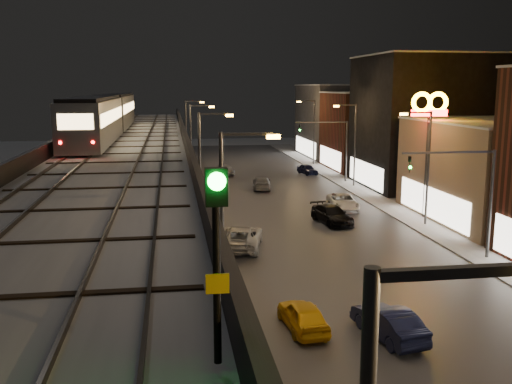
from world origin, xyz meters
TOP-DOWN VIEW (x-y plane):
  - road_surface at (7.50, 35.00)m, footprint 17.00×120.00m
  - sidewalk_right at (17.50, 35.00)m, footprint 4.00×120.00m
  - under_viaduct_pavement at (-6.00, 35.00)m, footprint 11.00×120.00m
  - elevated_viaduct at (-6.00, 31.84)m, footprint 9.00×100.00m
  - viaduct_trackbed at (-6.01, 31.97)m, footprint 8.40×100.00m
  - viaduct_parapet_streetside at (-1.65, 32.00)m, footprint 0.30×100.00m
  - viaduct_parapet_far at (-10.35, 32.00)m, footprint 0.30×100.00m
  - building_c at (23.99, 32.00)m, footprint 12.20×15.20m
  - building_d at (23.99, 48.00)m, footprint 12.20×13.20m
  - building_e at (23.99, 62.00)m, footprint 12.20×12.20m
  - building_f at (23.99, 76.00)m, footprint 12.20×16.20m
  - streetlight_left_1 at (-0.43, 13.00)m, footprint 2.57×0.28m
  - streetlight_left_2 at (-0.43, 31.00)m, footprint 2.57×0.28m
  - streetlight_right_2 at (16.73, 31.00)m, footprint 2.56×0.28m
  - streetlight_left_3 at (-0.43, 49.00)m, footprint 2.57×0.28m
  - streetlight_right_3 at (16.73, 49.00)m, footprint 2.56×0.28m
  - streetlight_left_4 at (-0.43, 67.00)m, footprint 2.57×0.28m
  - streetlight_right_4 at (16.73, 67.00)m, footprint 2.56×0.28m
  - traffic_light_rig_a at (15.84, 22.00)m, footprint 6.10×0.34m
  - traffic_light_rig_b at (15.84, 52.00)m, footprint 6.10×0.34m
  - subway_train at (-8.50, 43.60)m, footprint 2.90×35.49m
  - rail_signal at (-2.10, -2.28)m, footprint 0.36×0.43m
  - car_taxi at (2.92, 13.17)m, footprint 1.90×4.02m
  - car_near_white at (6.40, 11.77)m, footprint 2.28×4.48m
  - car_mid_silver at (1.81, 26.59)m, footprint 3.70×5.93m
  - car_mid_dark at (6.69, 48.58)m, footprint 2.48×4.86m
  - car_far_white at (3.64, 59.18)m, footprint 2.63×4.43m
  - car_onc_dark at (12.22, 37.42)m, footprint 2.91×5.31m
  - car_onc_white at (9.80, 32.55)m, footprint 2.84×5.20m
  - car_onc_red at (14.00, 58.20)m, footprint 2.25×3.92m
  - sign_mcdonalds at (18.00, 33.45)m, footprint 3.09×0.45m

SIDE VIEW (x-z plane):
  - road_surface at x=7.50m, z-range 0.00..0.06m
  - under_viaduct_pavement at x=-6.00m, z-range 0.00..0.06m
  - sidewalk_right at x=17.50m, z-range 0.00..0.14m
  - car_onc_red at x=14.00m, z-range 0.00..1.25m
  - car_taxi at x=2.92m, z-range 0.00..1.33m
  - car_mid_dark at x=6.69m, z-range 0.00..1.35m
  - car_near_white at x=6.40m, z-range 0.00..1.41m
  - car_onc_dark at x=12.22m, z-range 0.00..1.41m
  - car_far_white at x=3.64m, z-range 0.00..1.41m
  - car_onc_white at x=9.80m, z-range 0.00..1.43m
  - car_mid_silver at x=1.81m, z-range 0.00..1.53m
  - building_c at x=23.99m, z-range 0.00..8.16m
  - traffic_light_rig_a at x=15.84m, z-range 1.00..8.00m
  - traffic_light_rig_b at x=15.84m, z-range 1.00..8.00m
  - building_e at x=23.99m, z-range 0.00..10.16m
  - streetlight_left_1 at x=-0.43m, z-range 0.74..9.74m
  - streetlight_left_2 at x=-0.43m, z-range 0.74..9.74m
  - streetlight_right_2 at x=16.73m, z-range 0.74..9.74m
  - streetlight_left_3 at x=-0.43m, z-range 0.74..9.74m
  - streetlight_right_3 at x=16.73m, z-range 0.74..9.74m
  - streetlight_left_4 at x=-0.43m, z-range 0.74..9.74m
  - streetlight_right_4 at x=16.73m, z-range 0.74..9.74m
  - building_f at x=23.99m, z-range 0.00..11.16m
  - elevated_viaduct at x=-6.00m, z-range 2.47..8.77m
  - viaduct_trackbed at x=-6.01m, z-range 6.23..6.55m
  - viaduct_parapet_streetside at x=-1.65m, z-range 6.30..7.40m
  - viaduct_parapet_far at x=-10.35m, z-range 6.30..7.40m
  - building_d at x=23.99m, z-range 0.00..14.16m
  - subway_train at x=-8.50m, z-range 6.61..10.07m
  - sign_mcdonalds at x=18.00m, z-range 3.33..13.76m
  - rail_signal at x=-2.10m, z-range 7.26..10.33m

